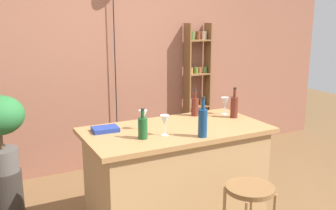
# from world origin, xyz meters

# --- Properties ---
(back_wall) EXTENTS (6.40, 0.10, 2.80)m
(back_wall) POSITION_xyz_m (0.00, 1.95, 1.40)
(back_wall) COLOR #8C5642
(back_wall) RESTS_ON ground
(kitchen_counter) EXTENTS (1.54, 0.80, 0.89)m
(kitchen_counter) POSITION_xyz_m (0.00, 0.30, 0.45)
(kitchen_counter) COLOR #A87F51
(kitchen_counter) RESTS_ON ground
(bar_stool) EXTENTS (0.35, 0.35, 0.64)m
(bar_stool) POSITION_xyz_m (0.19, -0.46, 0.48)
(bar_stool) COLOR #997047
(bar_stool) RESTS_ON ground
(spice_shelf) EXTENTS (0.32, 0.17, 1.71)m
(spice_shelf) POSITION_xyz_m (1.11, 1.79, 0.84)
(spice_shelf) COLOR brown
(spice_shelf) RESTS_ON ground
(plant_stool) EXTENTS (0.30, 0.30, 0.41)m
(plant_stool) POSITION_xyz_m (-1.31, 1.22, 0.20)
(plant_stool) COLOR #2D2823
(plant_stool) RESTS_ON ground
(bottle_sauce_amber) EXTENTS (0.07, 0.07, 0.25)m
(bottle_sauce_amber) POSITION_xyz_m (0.35, 0.58, 0.98)
(bottle_sauce_amber) COLOR #5B2319
(bottle_sauce_amber) RESTS_ON kitchen_counter
(bottle_olive_oil) EXTENTS (0.07, 0.07, 0.28)m
(bottle_olive_oil) POSITION_xyz_m (0.64, 0.36, 1.00)
(bottle_olive_oil) COLOR #5B2319
(bottle_olive_oil) RESTS_ON kitchen_counter
(bottle_spirits_clear) EXTENTS (0.07, 0.07, 0.24)m
(bottle_spirits_clear) POSITION_xyz_m (-0.36, 0.17, 0.98)
(bottle_spirits_clear) COLOR #194C23
(bottle_spirits_clear) RESTS_ON kitchen_counter
(bottle_wine_red) EXTENTS (0.07, 0.07, 0.32)m
(bottle_wine_red) POSITION_xyz_m (0.07, 0.00, 1.01)
(bottle_wine_red) COLOR navy
(bottle_wine_red) RESTS_ON kitchen_counter
(wine_glass_left) EXTENTS (0.07, 0.07, 0.16)m
(wine_glass_left) POSITION_xyz_m (-0.17, 0.17, 1.01)
(wine_glass_left) COLOR silver
(wine_glass_left) RESTS_ON kitchen_counter
(wine_glass_center) EXTENTS (0.07, 0.07, 0.16)m
(wine_glass_center) POSITION_xyz_m (-0.26, 0.39, 1.01)
(wine_glass_center) COLOR silver
(wine_glass_center) RESTS_ON kitchen_counter
(wine_glass_right) EXTENTS (0.07, 0.07, 0.16)m
(wine_glass_right) POSITION_xyz_m (0.63, 0.50, 1.01)
(wine_glass_right) COLOR silver
(wine_glass_right) RESTS_ON kitchen_counter
(cookbook) EXTENTS (0.22, 0.16, 0.03)m
(cookbook) POSITION_xyz_m (-0.56, 0.48, 0.91)
(cookbook) COLOR navy
(cookbook) RESTS_ON kitchen_counter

